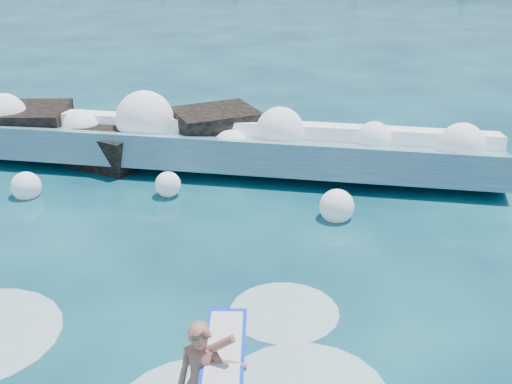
% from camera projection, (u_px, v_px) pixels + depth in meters
% --- Properties ---
extents(ground, '(200.00, 200.00, 0.00)m').
position_uv_depth(ground, '(157.00, 289.00, 11.77)').
color(ground, '#07293B').
rests_on(ground, ground).
extents(breaking_wave, '(16.79, 2.67, 1.45)m').
position_uv_depth(breaking_wave, '(184.00, 145.00, 17.55)').
color(breaking_wave, teal).
rests_on(breaking_wave, ground).
extents(rock_cluster, '(8.60, 3.62, 1.54)m').
position_uv_depth(rock_cluster, '(107.00, 137.00, 18.22)').
color(rock_cluster, black).
rests_on(rock_cluster, ground).
extents(surfer_with_board, '(1.11, 2.98, 1.82)m').
position_uv_depth(surfer_with_board, '(206.00, 379.00, 8.50)').
color(surfer_with_board, '#A2614C').
rests_on(surfer_with_board, ground).
extents(wave_spray, '(15.41, 4.21, 2.03)m').
position_uv_depth(wave_spray, '(169.00, 132.00, 17.25)').
color(wave_spray, white).
rests_on(wave_spray, ground).
extents(surf_foam, '(9.31, 5.99, 0.14)m').
position_uv_depth(surf_foam, '(152.00, 380.00, 9.49)').
color(surf_foam, silver).
rests_on(surf_foam, ground).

